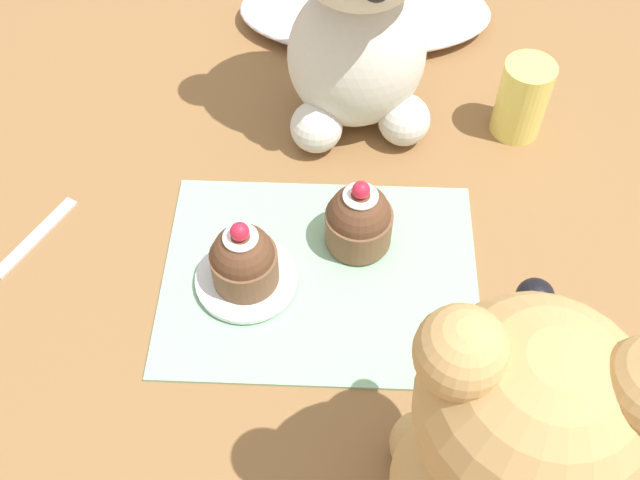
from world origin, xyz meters
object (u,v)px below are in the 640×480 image
cupcake_near_tan_bear (244,259)px  teddy_bear_cream (360,2)px  teddy_bear_tan (507,449)px  teaspoon (35,236)px  saucer_plate (246,279)px  juice_glass (522,99)px  cupcake_near_cream_bear (359,219)px

cupcake_near_tan_bear → teddy_bear_cream: bearing=66.7°
teddy_bear_tan → teaspoon: (-0.38, 0.23, -0.13)m
teddy_bear_tan → saucer_plate: size_ratio=2.97×
teddy_bear_tan → juice_glass: 0.41m
cupcake_near_cream_bear → saucer_plate: bearing=-153.2°
saucer_plate → juice_glass: size_ratio=1.08×
teddy_bear_tan → cupcake_near_tan_bear: teddy_bear_tan is taller
teddy_bear_tan → teaspoon: teddy_bear_tan is taller
juice_glass → teaspoon: 0.48m
teddy_bear_cream → cupcake_near_tan_bear: (-0.09, -0.21, -0.10)m
teddy_bear_cream → cupcake_near_tan_bear: 0.25m
teddy_bear_cream → teddy_bear_tan: size_ratio=1.06×
juice_glass → cupcake_near_cream_bear: bearing=-136.5°
juice_glass → cupcake_near_tan_bear: bearing=-142.0°
teddy_bear_cream → teaspoon: bearing=-158.1°
juice_glass → teaspoon: (-0.45, -0.16, -0.04)m
teddy_bear_tan → saucer_plate: teddy_bear_tan is taller
teddy_bear_tan → cupcake_near_tan_bear: (-0.18, 0.19, -0.09)m
cupcake_near_cream_bear → teddy_bear_tan: bearing=-70.7°
cupcake_near_tan_bear → juice_glass: cupcake_near_tan_bear is taller
saucer_plate → teaspoon: 0.20m
teddy_bear_tan → cupcake_near_cream_bear: (-0.08, 0.24, -0.10)m
teddy_bear_cream → saucer_plate: teddy_bear_cream is taller
teddy_bear_cream → teaspoon: size_ratio=2.81×
teddy_bear_cream → saucer_plate: size_ratio=3.16×
teddy_bear_tan → cupcake_near_cream_bear: bearing=-61.9°
cupcake_near_tan_bear → teaspoon: cupcake_near_tan_bear is taller
juice_glass → teddy_bear_tan: bearing=-100.9°
cupcake_near_cream_bear → teaspoon: bearing=-178.8°
teaspoon → saucer_plate: bearing=106.0°
teddy_bear_tan → juice_glass: teddy_bear_tan is taller
teddy_bear_cream → cupcake_near_cream_bear: 0.19m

